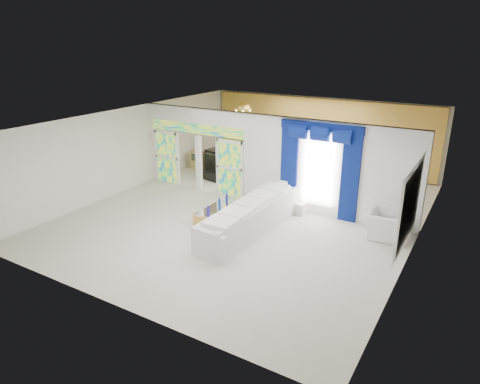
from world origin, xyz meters
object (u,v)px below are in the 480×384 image
Objects in this scene: console_table at (290,206)px; coffee_table at (218,213)px; white_sofa at (251,219)px; armchair at (386,224)px; grand_piano at (232,159)px.

coffee_table is at bearing -134.56° from console_table.
white_sofa is 2.47× the size of coffee_table.
grand_piano is at bearing 63.04° from armchair.
armchair reaches higher than console_table.
armchair is (3.42, 1.70, -0.03)m from white_sofa.
console_table is at bearing -24.64° from grand_piano.
coffee_table is 5.31m from grand_piano.
console_table is 0.96× the size of armchair.
white_sofa is 1.40m from coffee_table.
armchair is at bearing 16.37° from coffee_table.
white_sofa is 6.28m from grand_piano.
armchair is at bearing -5.40° from console_table.
armchair is (4.77, 1.40, 0.19)m from coffee_table.
white_sofa reaches higher than armchair.
white_sofa is 3.65× the size of armchair.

